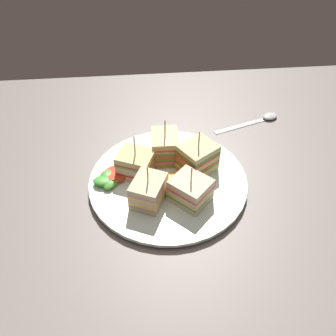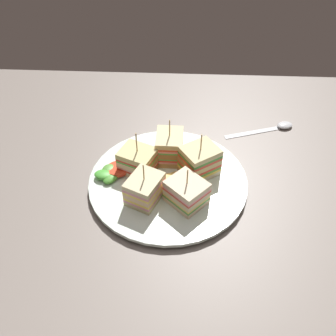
% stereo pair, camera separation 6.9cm
% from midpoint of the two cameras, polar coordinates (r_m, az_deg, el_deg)
% --- Properties ---
extents(ground_plane, '(1.06, 0.84, 0.02)m').
position_cam_midpoint_polar(ground_plane, '(0.73, 2.72, -3.07)').
color(ground_plane, slate).
extents(plate, '(0.30, 0.30, 0.01)m').
position_cam_midpoint_polar(plate, '(0.72, 2.76, -2.16)').
color(plate, white).
rests_on(plate, ground_plane).
extents(sandwich_wedge_0, '(0.08, 0.07, 0.09)m').
position_cam_midpoint_polar(sandwich_wedge_0, '(0.72, -1.78, 0.95)').
color(sandwich_wedge_0, beige).
rests_on(sandwich_wedge_0, plate).
extents(sandwich_wedge_1, '(0.07, 0.08, 0.08)m').
position_cam_midpoint_polar(sandwich_wedge_1, '(0.66, -0.54, -3.30)').
color(sandwich_wedge_1, beige).
rests_on(sandwich_wedge_1, plate).
extents(sandwich_wedge_2, '(0.09, 0.09, 0.08)m').
position_cam_midpoint_polar(sandwich_wedge_2, '(0.66, 5.78, -3.77)').
color(sandwich_wedge_2, beige).
rests_on(sandwich_wedge_2, plate).
extents(sandwich_wedge_3, '(0.08, 0.08, 0.09)m').
position_cam_midpoint_polar(sandwich_wedge_3, '(0.72, 7.55, 0.93)').
color(sandwich_wedge_3, beige).
rests_on(sandwich_wedge_3, plate).
extents(sandwich_wedge_4, '(0.05, 0.07, 0.09)m').
position_cam_midpoint_polar(sandwich_wedge_4, '(0.74, 3.16, 3.07)').
color(sandwich_wedge_4, beige).
rests_on(sandwich_wedge_4, plate).
extents(chip_pile, '(0.07, 0.08, 0.02)m').
position_cam_midpoint_polar(chip_pile, '(0.70, 3.51, -2.12)').
color(chip_pile, '#DEB45E').
rests_on(chip_pile, plate).
extents(salad_garnish, '(0.07, 0.07, 0.02)m').
position_cam_midpoint_polar(salad_garnish, '(0.72, -5.87, -0.77)').
color(salad_garnish, '#4C9B35').
rests_on(salad_garnish, plate).
extents(spoon, '(0.16, 0.07, 0.01)m').
position_cam_midpoint_polar(spoon, '(0.89, 18.00, 5.74)').
color(spoon, silver).
rests_on(spoon, ground_plane).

